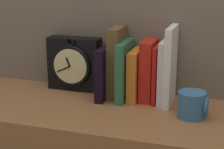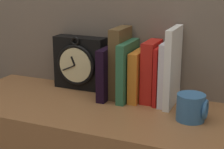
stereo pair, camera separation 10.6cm
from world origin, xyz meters
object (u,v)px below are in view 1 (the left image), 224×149
Objects in this scene: book_slot7_white at (171,66)px; mug at (193,105)px; book_slot2_green at (125,71)px; book_slot4_red at (148,70)px; book_slot6_white at (164,72)px; book_slot1_brown at (117,63)px; book_slot0_black at (106,72)px; clock at (74,64)px; book_slot5_red at (157,73)px; book_slot3_orange at (136,75)px.

book_slot7_white reaches higher than mug.
book_slot2_green is 0.16m from book_slot7_white.
book_slot2_green is 0.08m from book_slot4_red.
book_slot6_white is at bearing 163.21° from book_slot7_white.
book_slot1_brown is 0.16m from book_slot6_white.
book_slot6_white reaches higher than book_slot2_green.
book_slot1_brown is 2.68× the size of mug.
book_slot6_white reaches higher than book_slot0_black.
book_slot1_brown reaches higher than book_slot6_white.
book_slot1_brown is 0.19m from book_slot7_white.
book_slot0_black is at bearing -17.44° from clock.
mug is (0.24, -0.10, -0.06)m from book_slot2_green.
clock is 0.31m from book_slot5_red.
book_slot3_orange is at bearing -4.45° from book_slot1_brown.
book_slot1_brown is 1.21× the size of book_slot2_green.
book_slot0_black is 1.04× the size of book_slot3_orange.
book_slot2_green is at bearing -178.45° from book_slot7_white.
book_slot7_white is at bearing -5.80° from clock.
book_slot3_orange is at bearing -168.30° from book_slot4_red.
book_slot5_red is 0.06m from book_slot7_white.
clock is at bearing 162.66° from mug.
book_slot3_orange reaches higher than mug.
book_slot0_black is 0.18m from book_slot5_red.
book_slot6_white is at bearing -5.02° from clock.
book_slot0_black is at bearing -176.07° from book_slot6_white.
book_slot7_white is 2.84× the size of mug.
book_slot0_black is at bearing -151.80° from book_slot1_brown.
book_slot0_black reaches higher than mug.
book_slot6_white is 0.17m from mug.
clock is 0.28m from book_slot4_red.
clock is 1.13× the size of book_slot0_black.
book_slot3_orange is at bearing -7.16° from clock.
book_slot5_red is at bearing -0.80° from book_slot1_brown.
book_slot6_white is at bearing 4.85° from book_slot2_green.
book_slot4_red is at bearing 169.07° from book_slot7_white.
book_slot4_red is 0.08m from book_slot7_white.
book_slot7_white is (0.02, -0.01, 0.02)m from book_slot6_white.
book_slot2_green is at bearing -163.44° from book_slot3_orange.
book_slot2_green is at bearing -175.15° from book_slot6_white.
book_slot1_brown is 1.16× the size of book_slot6_white.
book_slot2_green is 0.78× the size of book_slot7_white.
book_slot2_green is at bearing 157.69° from mug.
book_slot5_red is at bearing 139.57° from mug.
book_slot5_red is (0.03, -0.01, -0.01)m from book_slot4_red.
mug is at bearing -22.31° from book_slot2_green.
book_slot6_white reaches higher than book_slot5_red.
book_slot2_green is at bearing -166.05° from book_slot4_red.
book_slot1_brown reaches higher than book_slot0_black.
book_slot4_red is (0.11, 0.00, -0.02)m from book_slot1_brown.
book_slot1_brown reaches higher than book_slot2_green.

